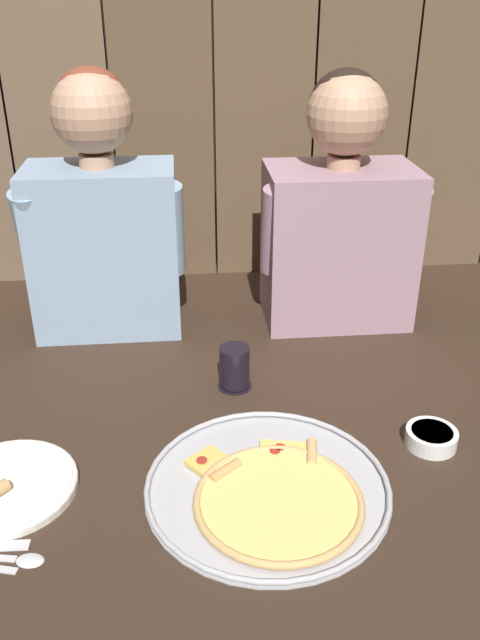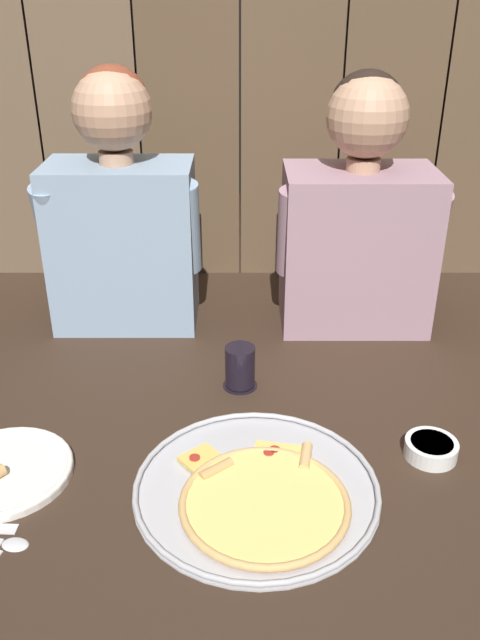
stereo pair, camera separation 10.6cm
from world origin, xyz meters
name	(u,v)px [view 2 (the right image)]	position (x,y,z in m)	size (l,w,h in m)	color
ground_plane	(236,422)	(0.00, 0.00, 0.00)	(3.20, 3.20, 0.00)	#332319
pizza_tray	(255,492)	(0.03, -0.21, 0.01)	(0.43, 0.43, 0.03)	#B2B2B7
drinking_glass	(236,367)	(0.00, 0.13, 0.05)	(0.08, 0.08, 0.10)	black
dipping_bowl	(427,448)	(0.36, -0.11, 0.02)	(0.10, 0.10, 0.03)	white
diner_left	(117,212)	(-0.29, 0.45, 0.29)	(0.39, 0.21, 0.63)	#849EB7
diner_right	(355,216)	(0.29, 0.45, 0.28)	(0.40, 0.23, 0.62)	gray
wooden_backdrop_wall	(236,10)	(0.00, 0.78, 0.72)	(2.19, 0.03, 1.45)	brown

